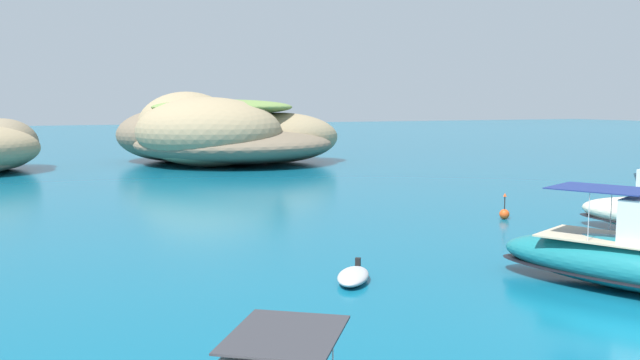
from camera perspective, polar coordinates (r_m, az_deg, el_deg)
The scene contains 4 objects.
ground_plane at distance 21.68m, azimuth 24.38°, elevation -11.46°, with size 400.00×400.00×0.00m, color #0C5B7A.
islet_large at distance 74.40m, azimuth -8.69°, elevation 3.80°, with size 27.85×28.06×7.73m.
dinghy_tender at distance 24.88m, azimuth 2.81°, elevation -8.06°, with size 2.39×2.76×0.58m.
channel_buoy at distance 39.43m, azimuth 15.22°, elevation -2.70°, with size 0.56×0.56×1.48m.
Camera 1 is at (-15.83, -13.33, 6.45)m, focal length 38.11 mm.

